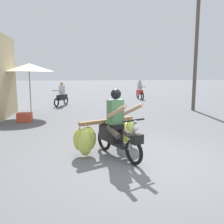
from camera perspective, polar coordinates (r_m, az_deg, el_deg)
name	(u,v)px	position (r m, az deg, el deg)	size (l,w,h in m)	color
ground_plane	(144,161)	(5.64, 7.47, -11.13)	(120.00, 120.00, 0.00)	slate
motorbike_main_loaded	(112,133)	(6.06, 0.07, -4.87)	(1.75, 1.98, 1.58)	black
motorbike_distant_ahead_left	(62,96)	(15.01, -11.53, 3.62)	(0.84, 1.49, 1.40)	black
motorbike_distant_ahead_right	(140,91)	(18.72, 6.45, 4.79)	(0.50, 1.62, 1.40)	black
market_umbrella_near_shop	(29,68)	(12.09, -18.65, 9.72)	(2.24, 2.24, 2.36)	#99999E
produce_crate	(25,117)	(10.44, -19.56, -1.17)	(0.56, 0.40, 0.36)	#CC4C38
utility_pole	(196,42)	(13.54, 18.95, 15.09)	(0.18, 0.18, 6.95)	brown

